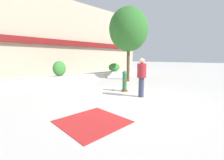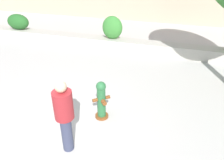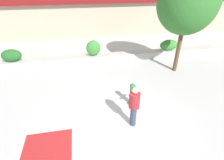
{
  "view_description": "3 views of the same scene",
  "coord_description": "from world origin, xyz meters",
  "px_view_note": "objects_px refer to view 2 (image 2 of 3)",
  "views": [
    {
      "loc": [
        -4.85,
        -3.99,
        1.73
      ],
      "look_at": [
        0.94,
        1.95,
        0.52
      ],
      "focal_mm": 24.0,
      "sensor_mm": 36.0,
      "label": 1
    },
    {
      "loc": [
        2.67,
        -3.29,
        3.75
      ],
      "look_at": [
        1.05,
        1.88,
        0.72
      ],
      "focal_mm": 35.0,
      "sensor_mm": 36.0,
      "label": 2
    },
    {
      "loc": [
        -1.09,
        -5.05,
        5.06
      ],
      "look_at": [
        0.3,
        2.15,
        0.74
      ],
      "focal_mm": 28.0,
      "sensor_mm": 36.0,
      "label": 3
    }
  ],
  "objects_px": {
    "hedge_bush_0": "(18,22)",
    "hedge_bush_1": "(112,28)",
    "pedestrian": "(64,113)",
    "fire_hydrant": "(101,100)"
  },
  "relations": [
    {
      "from": "hedge_bush_1",
      "to": "fire_hydrant",
      "type": "relative_size",
      "value": 0.96
    },
    {
      "from": "hedge_bush_0",
      "to": "fire_hydrant",
      "type": "xyz_separation_m",
      "value": [
        6.32,
        -4.92,
        -0.34
      ]
    },
    {
      "from": "hedge_bush_0",
      "to": "pedestrian",
      "type": "bearing_deg",
      "value": -45.99
    },
    {
      "from": "hedge_bush_1",
      "to": "pedestrian",
      "type": "distance_m",
      "value": 6.26
    },
    {
      "from": "hedge_bush_1",
      "to": "pedestrian",
      "type": "bearing_deg",
      "value": -81.72
    },
    {
      "from": "hedge_bush_0",
      "to": "pedestrian",
      "type": "relative_size",
      "value": 0.69
    },
    {
      "from": "fire_hydrant",
      "to": "pedestrian",
      "type": "xyz_separation_m",
      "value": [
        -0.34,
        -1.27,
        0.44
      ]
    },
    {
      "from": "hedge_bush_0",
      "to": "hedge_bush_1",
      "type": "height_order",
      "value": "hedge_bush_1"
    },
    {
      "from": "hedge_bush_0",
      "to": "fire_hydrant",
      "type": "relative_size",
      "value": 1.1
    },
    {
      "from": "hedge_bush_1",
      "to": "pedestrian",
      "type": "xyz_separation_m",
      "value": [
        0.9,
        -6.2,
        -0.03
      ]
    }
  ]
}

